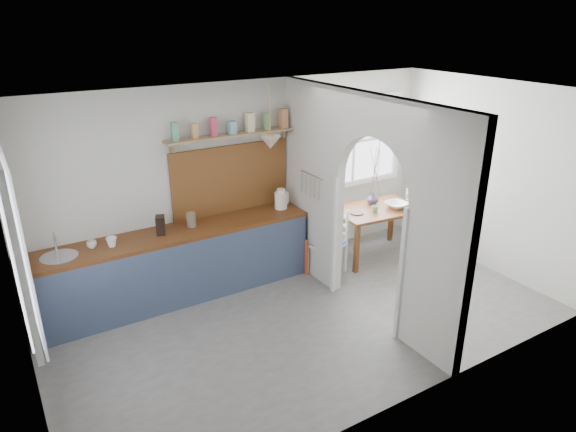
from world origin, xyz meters
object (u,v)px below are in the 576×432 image
chair_right (420,216)px  chair_left (327,243)px  dining_table (375,232)px  vase (373,198)px  kettle (281,199)px

chair_right → chair_left: bearing=115.3°
dining_table → chair_right: chair_right is taller
chair_right → vase: 0.99m
kettle → dining_table: bearing=-37.3°
dining_table → kettle: 1.58m
chair_right → dining_table: bearing=114.1°
chair_left → kettle: bearing=-156.1°
kettle → chair_right: bearing=-30.0°
dining_table → kettle: bearing=170.1°
chair_left → kettle: size_ratio=3.33×
chair_right → kettle: bearing=103.0°
vase → kettle: bearing=171.2°
dining_table → chair_left: size_ratio=1.31×
chair_right → kettle: kettle is taller
kettle → vase: bearing=-30.6°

